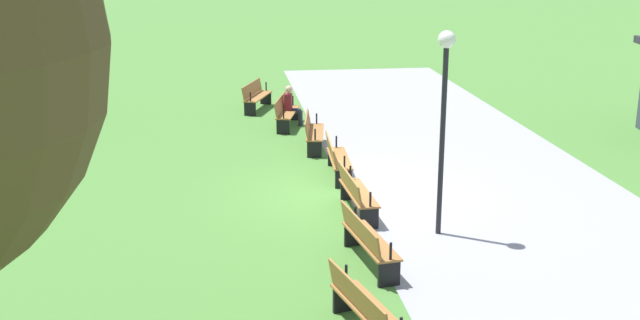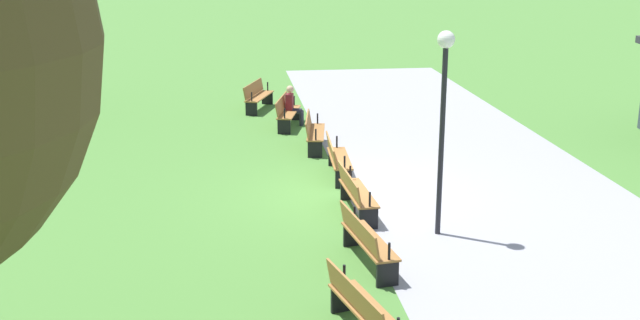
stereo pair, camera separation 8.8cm
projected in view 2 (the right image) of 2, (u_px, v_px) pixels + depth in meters
The scene contains 11 objects.
ground_plane at pixel (350, 194), 17.26m from camera, with size 120.00×120.00×0.00m, color #477A33.
path_paving at pixel (484, 188), 17.62m from camera, with size 32.68×6.28×0.01m, color #939399.
bench_0 at pixel (257, 95), 25.41m from camera, with size 1.96×1.09×0.89m.
bench_1 at pixel (287, 111), 23.14m from camera, with size 1.97×0.92×0.89m.
bench_2 at pixel (313, 131), 20.77m from camera, with size 1.96×0.75×0.89m.
bench_3 at pixel (337, 157), 18.35m from camera, with size 1.94×0.57×0.89m.
bench_4 at pixel (355, 192), 15.88m from camera, with size 1.94×0.57×0.89m.
bench_5 at pixel (366, 239), 13.39m from camera, with size 1.96×0.75×0.89m.
bench_6 at pixel (363, 309), 10.91m from camera, with size 1.97×0.92×0.89m.
person_seated at pixel (293, 104), 23.32m from camera, with size 0.42×0.57×1.20m.
lamp_post at pixel (444, 95), 14.20m from camera, with size 0.32×0.32×3.88m.
Camera 2 is at (16.16, -2.69, 5.51)m, focal length 43.77 mm.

